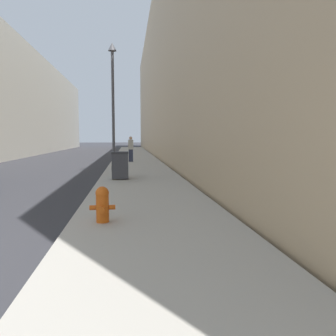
{
  "coord_description": "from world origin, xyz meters",
  "views": [
    {
      "loc": [
        4.66,
        -3.88,
        1.76
      ],
      "look_at": [
        7.29,
        17.96,
        -0.34
      ],
      "focal_mm": 35.0,
      "sensor_mm": 36.0,
      "label": 1
    }
  ],
  "objects": [
    {
      "name": "sidewalk_right",
      "position": [
        5.14,
        18.0,
        0.07
      ],
      "size": [
        3.27,
        60.0,
        0.15
      ],
      "color": "#ADA89E",
      "rests_on": "ground"
    },
    {
      "name": "building_right_stone",
      "position": [
        12.87,
        26.0,
        7.08
      ],
      "size": [
        12.0,
        60.0,
        14.16
      ],
      "color": "tan",
      "rests_on": "ground"
    },
    {
      "name": "fire_hydrant",
      "position": [
        4.15,
        2.31,
        0.5
      ],
      "size": [
        0.48,
        0.37,
        0.68
      ],
      "color": "#D15614",
      "rests_on": "sidewalk_right"
    },
    {
      "name": "trash_bin",
      "position": [
        4.33,
        8.77,
        0.68
      ],
      "size": [
        0.64,
        0.71,
        1.05
      ],
      "color": "#3D3D42",
      "rests_on": "sidewalk_right"
    },
    {
      "name": "lamppost",
      "position": [
        3.97,
        11.51,
        3.62
      ],
      "size": [
        0.37,
        0.37,
        5.85
      ],
      "color": "#4C4C51",
      "rests_on": "sidewalk_right"
    },
    {
      "name": "pedestrian_on_sidewalk",
      "position": [
        4.79,
        17.53,
        0.97
      ],
      "size": [
        0.33,
        0.22,
        1.64
      ],
      "color": "#2D3347",
      "rests_on": "sidewalk_right"
    }
  ]
}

